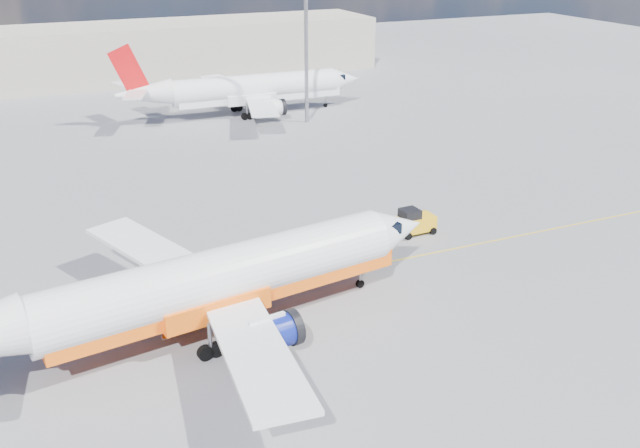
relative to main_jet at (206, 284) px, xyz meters
name	(u,v)px	position (x,y,z in m)	size (l,w,h in m)	color
ground	(317,300)	(7.26, 1.17, -3.23)	(240.00, 240.00, 0.00)	slate
taxi_line	(299,280)	(7.26, 4.17, -3.23)	(70.00, 0.15, 0.01)	yellow
terminal_main	(149,51)	(12.26, 76.17, 0.77)	(70.00, 14.00, 8.00)	beige
main_jet	(206,284)	(0.00, 0.00, 0.00)	(32.10, 25.02, 9.70)	white
second_jet	(248,89)	(18.41, 47.75, -0.09)	(31.06, 24.58, 9.42)	white
gse_tug	(414,222)	(18.13, 7.74, -2.26)	(2.95, 1.90, 2.05)	black
traffic_cone	(165,333)	(-2.37, 0.63, -2.93)	(0.45, 0.45, 0.63)	white
floodlight_mast	(306,9)	(23.60, 41.64, 9.72)	(1.58, 1.58, 21.60)	#919199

